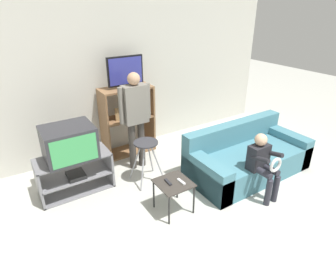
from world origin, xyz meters
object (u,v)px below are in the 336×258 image
at_px(television_main, 69,143).
at_px(person_standing_adult, 135,112).
at_px(snack_table, 174,186).
at_px(person_seated_child, 263,161).
at_px(television_flat, 126,73).
at_px(remote_control_black, 168,182).
at_px(media_shelf, 128,120).
at_px(remote_control_white, 181,182).
at_px(couch, 246,157).
at_px(folding_stool, 146,149).
at_px(tv_stand, 75,174).

relative_size(television_main, person_standing_adult, 0.42).
bearing_deg(snack_table, person_seated_child, -17.07).
bearing_deg(television_flat, television_main, -150.97).
relative_size(television_flat, remote_control_black, 4.36).
bearing_deg(media_shelf, television_main, -150.31).
height_order(television_main, person_standing_adult, person_standing_adult).
bearing_deg(media_shelf, remote_control_white, -93.88).
bearing_deg(person_seated_child, television_main, 145.46).
distance_m(television_main, couch, 2.71).
bearing_deg(folding_stool, tv_stand, 160.48).
relative_size(media_shelf, remote_control_black, 8.47).
height_order(tv_stand, television_flat, television_flat).
relative_size(tv_stand, remote_control_black, 7.08).
bearing_deg(tv_stand, media_shelf, 29.74).
bearing_deg(television_flat, tv_stand, -150.93).
distance_m(television_main, person_seated_child, 2.66).
xyz_separation_m(television_flat, snack_table, (-0.22, -1.79, -1.09)).
relative_size(television_main, media_shelf, 0.55).
xyz_separation_m(media_shelf, person_standing_adult, (-0.10, -0.56, 0.35)).
height_order(remote_control_black, remote_control_white, same).
xyz_separation_m(television_main, remote_control_white, (1.05, -1.18, -0.34)).
distance_m(television_flat, remote_control_black, 2.05).
distance_m(folding_stool, remote_control_white, 0.84).
distance_m(tv_stand, remote_control_black, 1.43).
relative_size(media_shelf, person_seated_child, 1.32).
xyz_separation_m(media_shelf, folding_stool, (-0.18, -1.01, -0.08)).
distance_m(remote_control_black, remote_control_white, 0.17).
relative_size(television_flat, couch, 0.32).
bearing_deg(television_main, media_shelf, 29.69).
distance_m(snack_table, remote_control_black, 0.10).
relative_size(remote_control_black, person_standing_adult, 0.09).
bearing_deg(person_standing_adult, television_main, -173.93).
relative_size(media_shelf, person_standing_adult, 0.76).
bearing_deg(remote_control_black, couch, 8.50).
relative_size(couch, person_seated_child, 2.13).
distance_m(television_main, media_shelf, 1.36).
height_order(media_shelf, person_seated_child, media_shelf).
height_order(media_shelf, remote_control_black, media_shelf).
xyz_separation_m(television_main, remote_control_black, (0.90, -1.10, -0.34)).
height_order(tv_stand, person_seated_child, person_seated_child).
xyz_separation_m(tv_stand, folding_stool, (0.98, -0.35, 0.27)).
bearing_deg(snack_table, remote_control_white, -31.44).
relative_size(television_main, television_flat, 1.07).
height_order(television_main, remote_control_white, television_main).
xyz_separation_m(media_shelf, person_seated_child, (1.00, -2.17, -0.07)).
xyz_separation_m(media_shelf, couch, (1.30, -1.63, -0.36)).
height_order(folding_stool, remote_control_black, folding_stool).
bearing_deg(person_standing_adult, media_shelf, 79.34).
bearing_deg(snack_table, person_standing_adult, 85.28).
xyz_separation_m(snack_table, remote_control_white, (0.08, -0.05, 0.07)).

